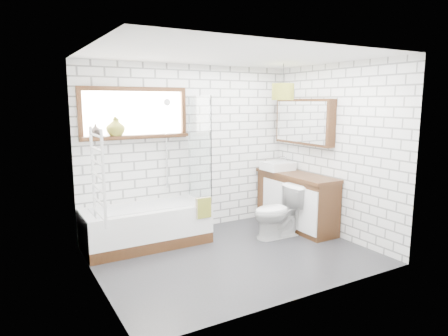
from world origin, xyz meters
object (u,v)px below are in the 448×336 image
vanity (296,200)px  toilet (278,212)px  basin (278,166)px  pendant (283,92)px  bathtub (147,226)px

vanity → toilet: vanity is taller
basin → toilet: 0.98m
vanity → pendant: (-0.32, -0.01, 1.67)m
vanity → pendant: bearing=-177.4°
toilet → pendant: size_ratio=2.34×
vanity → pendant: size_ratio=4.60×
basin → toilet: bearing=-126.1°
basin → pendant: (-0.26, -0.42, 1.18)m
basin → toilet: size_ratio=0.59×
basin → toilet: basin is taller
bathtub → vanity: (2.31, -0.39, 0.16)m
toilet → pendant: pendant is taller
bathtub → pendant: size_ratio=5.18×
toilet → bathtub: bearing=-107.9°
bathtub → basin: 2.34m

